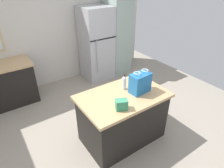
{
  "coord_description": "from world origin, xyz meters",
  "views": [
    {
      "loc": [
        -1.33,
        -2.2,
        2.51
      ],
      "look_at": [
        0.22,
        0.04,
        0.92
      ],
      "focal_mm": 31.33,
      "sensor_mm": 36.0,
      "label": 1
    }
  ],
  "objects_px": {
    "shopping_bag": "(140,83)",
    "small_box": "(121,105)",
    "refrigerator": "(96,44)",
    "bottle": "(124,83)",
    "kitchen_island": "(122,117)",
    "tall_cabinet": "(117,35)"
  },
  "relations": [
    {
      "from": "shopping_bag",
      "to": "small_box",
      "type": "distance_m",
      "value": 0.54
    },
    {
      "from": "refrigerator",
      "to": "shopping_bag",
      "type": "height_order",
      "value": "refrigerator"
    },
    {
      "from": "refrigerator",
      "to": "bottle",
      "type": "distance_m",
      "value": 2.18
    },
    {
      "from": "refrigerator",
      "to": "shopping_bag",
      "type": "xyz_separation_m",
      "value": [
        -0.56,
        -2.26,
        0.13
      ]
    },
    {
      "from": "kitchen_island",
      "to": "refrigerator",
      "type": "distance_m",
      "value": 2.39
    },
    {
      "from": "refrigerator",
      "to": "shopping_bag",
      "type": "bearing_deg",
      "value": -103.86
    },
    {
      "from": "kitchen_island",
      "to": "bottle",
      "type": "relative_size",
      "value": 5.21
    },
    {
      "from": "shopping_bag",
      "to": "bottle",
      "type": "height_order",
      "value": "shopping_bag"
    },
    {
      "from": "kitchen_island",
      "to": "refrigerator",
      "type": "xyz_separation_m",
      "value": [
        0.82,
        2.19,
        0.46
      ]
    },
    {
      "from": "shopping_bag",
      "to": "kitchen_island",
      "type": "bearing_deg",
      "value": 166.23
    },
    {
      "from": "refrigerator",
      "to": "kitchen_island",
      "type": "bearing_deg",
      "value": -110.62
    },
    {
      "from": "bottle",
      "to": "kitchen_island",
      "type": "bearing_deg",
      "value": -131.3
    },
    {
      "from": "tall_cabinet",
      "to": "small_box",
      "type": "xyz_separation_m",
      "value": [
        -1.7,
        -2.45,
        -0.08
      ]
    },
    {
      "from": "kitchen_island",
      "to": "small_box",
      "type": "height_order",
      "value": "small_box"
    },
    {
      "from": "refrigerator",
      "to": "tall_cabinet",
      "type": "height_order",
      "value": "tall_cabinet"
    },
    {
      "from": "refrigerator",
      "to": "bottle",
      "type": "height_order",
      "value": "refrigerator"
    },
    {
      "from": "tall_cabinet",
      "to": "shopping_bag",
      "type": "height_order",
      "value": "tall_cabinet"
    },
    {
      "from": "small_box",
      "to": "bottle",
      "type": "xyz_separation_m",
      "value": [
        0.35,
        0.39,
        0.04
      ]
    },
    {
      "from": "tall_cabinet",
      "to": "small_box",
      "type": "bearing_deg",
      "value": -124.73
    },
    {
      "from": "small_box",
      "to": "bottle",
      "type": "relative_size",
      "value": 0.61
    },
    {
      "from": "refrigerator",
      "to": "tall_cabinet",
      "type": "bearing_deg",
      "value": 0.02
    },
    {
      "from": "small_box",
      "to": "bottle",
      "type": "bearing_deg",
      "value": 48.56
    }
  ]
}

